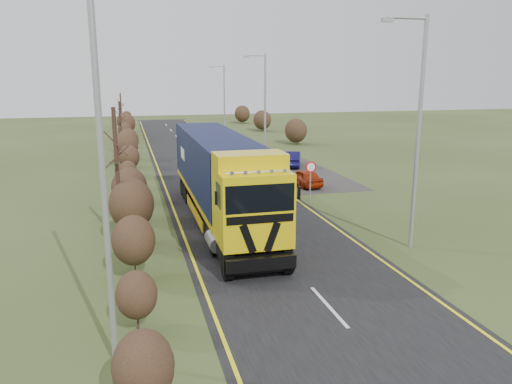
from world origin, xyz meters
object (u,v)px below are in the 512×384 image
object	(u,v)px
speed_sign	(311,173)
car_blue_sedan	(292,159)
car_red_hatchback	(305,178)
lorry	(220,173)
streetlight_near	(416,124)

from	to	relation	value
speed_sign	car_blue_sedan	bearing A→B (deg)	76.53
car_red_hatchback	lorry	bearing A→B (deg)	38.26
streetlight_near	car_red_hatchback	bearing A→B (deg)	90.47
lorry	car_red_hatchback	xyz separation A→B (m)	(7.13, 7.09, -1.97)
car_blue_sedan	speed_sign	world-z (taller)	speed_sign
car_red_hatchback	streetlight_near	bearing A→B (deg)	83.88
car_blue_sedan	car_red_hatchback	bearing A→B (deg)	98.68
streetlight_near	speed_sign	size ratio (longest dim) A/B	3.99
lorry	speed_sign	size ratio (longest dim) A/B	6.65
lorry	speed_sign	distance (m)	6.72
speed_sign	streetlight_near	bearing A→B (deg)	-81.79
car_red_hatchback	streetlight_near	xyz separation A→B (m)	(0.11, -12.86, 4.78)
lorry	streetlight_near	bearing A→B (deg)	-38.45
speed_sign	lorry	bearing A→B (deg)	-153.61
car_red_hatchback	car_blue_sedan	xyz separation A→B (m)	(1.61, 7.42, 0.05)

